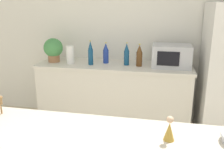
{
  "coord_description": "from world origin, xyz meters",
  "views": [
    {
      "loc": [
        0.22,
        -0.76,
        1.68
      ],
      "look_at": [
        -0.22,
        1.44,
        1.03
      ],
      "focal_mm": 40.0,
      "sensor_mm": 36.0,
      "label": 1
    }
  ],
  "objects_px": {
    "microwave": "(171,56)",
    "back_bottle_1": "(139,56)",
    "paper_towel_roll": "(70,55)",
    "back_bottle_3": "(106,53)",
    "back_bottle_0": "(127,54)",
    "back_bottle_2": "(91,53)",
    "wise_man_figurine_blue": "(169,130)",
    "potted_plant": "(53,49)"
  },
  "relations": [
    {
      "from": "back_bottle_2",
      "to": "paper_towel_roll",
      "type": "bearing_deg",
      "value": 178.87
    },
    {
      "from": "potted_plant",
      "to": "back_bottle_2",
      "type": "height_order",
      "value": "potted_plant"
    },
    {
      "from": "microwave",
      "to": "back_bottle_1",
      "type": "distance_m",
      "value": 0.4
    },
    {
      "from": "potted_plant",
      "to": "back_bottle_0",
      "type": "distance_m",
      "value": 1.01
    },
    {
      "from": "potted_plant",
      "to": "microwave",
      "type": "relative_size",
      "value": 0.68
    },
    {
      "from": "microwave",
      "to": "back_bottle_2",
      "type": "xyz_separation_m",
      "value": [
        -1.03,
        -0.1,
        0.01
      ]
    },
    {
      "from": "potted_plant",
      "to": "back_bottle_2",
      "type": "distance_m",
      "value": 0.55
    },
    {
      "from": "microwave",
      "to": "wise_man_figurine_blue",
      "type": "height_order",
      "value": "microwave"
    },
    {
      "from": "back_bottle_3",
      "to": "wise_man_figurine_blue",
      "type": "relative_size",
      "value": 1.93
    },
    {
      "from": "back_bottle_1",
      "to": "back_bottle_3",
      "type": "relative_size",
      "value": 1.03
    },
    {
      "from": "paper_towel_roll",
      "to": "back_bottle_1",
      "type": "bearing_deg",
      "value": 2.43
    },
    {
      "from": "paper_towel_roll",
      "to": "back_bottle_0",
      "type": "height_order",
      "value": "back_bottle_0"
    },
    {
      "from": "wise_man_figurine_blue",
      "to": "back_bottle_3",
      "type": "bearing_deg",
      "value": 112.31
    },
    {
      "from": "back_bottle_0",
      "to": "back_bottle_1",
      "type": "relative_size",
      "value": 1.03
    },
    {
      "from": "potted_plant",
      "to": "back_bottle_1",
      "type": "relative_size",
      "value": 1.13
    },
    {
      "from": "potted_plant",
      "to": "microwave",
      "type": "distance_m",
      "value": 1.58
    },
    {
      "from": "back_bottle_0",
      "to": "back_bottle_2",
      "type": "distance_m",
      "value": 0.47
    },
    {
      "from": "potted_plant",
      "to": "back_bottle_1",
      "type": "distance_m",
      "value": 1.18
    },
    {
      "from": "back_bottle_2",
      "to": "microwave",
      "type": "bearing_deg",
      "value": 5.57
    },
    {
      "from": "back_bottle_1",
      "to": "wise_man_figurine_blue",
      "type": "distance_m",
      "value": 1.88
    },
    {
      "from": "back_bottle_1",
      "to": "potted_plant",
      "type": "bearing_deg",
      "value": 179.28
    },
    {
      "from": "back_bottle_1",
      "to": "microwave",
      "type": "bearing_deg",
      "value": 7.99
    },
    {
      "from": "microwave",
      "to": "back_bottle_3",
      "type": "relative_size",
      "value": 1.71
    },
    {
      "from": "back_bottle_3",
      "to": "microwave",
      "type": "bearing_deg",
      "value": -1.66
    },
    {
      "from": "back_bottle_0",
      "to": "back_bottle_1",
      "type": "xyz_separation_m",
      "value": [
        0.17,
        -0.03,
        -0.0
      ]
    },
    {
      "from": "paper_towel_roll",
      "to": "back_bottle_2",
      "type": "distance_m",
      "value": 0.29
    },
    {
      "from": "microwave",
      "to": "back_bottle_1",
      "type": "bearing_deg",
      "value": -172.01
    },
    {
      "from": "back_bottle_0",
      "to": "paper_towel_roll",
      "type": "bearing_deg",
      "value": -174.84
    },
    {
      "from": "back_bottle_0",
      "to": "wise_man_figurine_blue",
      "type": "relative_size",
      "value": 2.04
    },
    {
      "from": "potted_plant",
      "to": "wise_man_figurine_blue",
      "type": "distance_m",
      "value": 2.4
    },
    {
      "from": "potted_plant",
      "to": "paper_towel_roll",
      "type": "distance_m",
      "value": 0.27
    },
    {
      "from": "microwave",
      "to": "back_bottle_0",
      "type": "height_order",
      "value": "back_bottle_0"
    },
    {
      "from": "back_bottle_0",
      "to": "back_bottle_1",
      "type": "height_order",
      "value": "back_bottle_0"
    },
    {
      "from": "microwave",
      "to": "wise_man_figurine_blue",
      "type": "relative_size",
      "value": 3.31
    },
    {
      "from": "back_bottle_2",
      "to": "back_bottle_0",
      "type": "bearing_deg",
      "value": 8.94
    },
    {
      "from": "back_bottle_2",
      "to": "wise_man_figurine_blue",
      "type": "relative_size",
      "value": 2.19
    },
    {
      "from": "paper_towel_roll",
      "to": "back_bottle_1",
      "type": "height_order",
      "value": "back_bottle_1"
    },
    {
      "from": "back_bottle_3",
      "to": "paper_towel_roll",
      "type": "bearing_deg",
      "value": -165.37
    },
    {
      "from": "potted_plant",
      "to": "back_bottle_2",
      "type": "bearing_deg",
      "value": -6.23
    },
    {
      "from": "potted_plant",
      "to": "back_bottle_2",
      "type": "xyz_separation_m",
      "value": [
        0.54,
        -0.06,
        -0.03
      ]
    },
    {
      "from": "paper_towel_roll",
      "to": "wise_man_figurine_blue",
      "type": "height_order",
      "value": "paper_towel_roll"
    },
    {
      "from": "microwave",
      "to": "wise_man_figurine_blue",
      "type": "bearing_deg",
      "value": -91.92
    }
  ]
}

